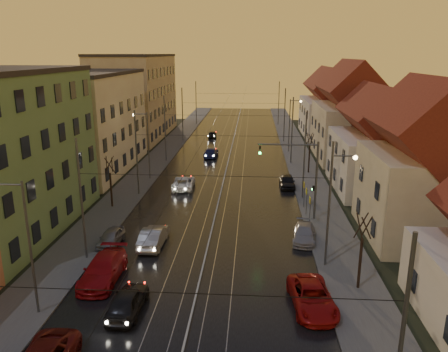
% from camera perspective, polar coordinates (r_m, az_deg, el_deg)
% --- Properties ---
extents(ground, '(160.00, 160.00, 0.00)m').
position_cam_1_polar(ground, '(24.39, -5.16, -20.84)').
color(ground, black).
rests_on(ground, ground).
extents(road, '(16.00, 120.00, 0.04)m').
position_cam_1_polar(road, '(61.15, 0.57, 2.02)').
color(road, black).
rests_on(road, ground).
extents(sidewalk_left, '(4.00, 120.00, 0.15)m').
position_cam_1_polar(sidewalk_left, '(62.49, -8.63, 2.19)').
color(sidewalk_left, '#4C4C4C').
rests_on(sidewalk_left, ground).
extents(sidewalk_right, '(4.00, 120.00, 0.15)m').
position_cam_1_polar(sidewalk_right, '(61.41, 9.93, 1.90)').
color(sidewalk_right, '#4C4C4C').
rests_on(sidewalk_right, ground).
extents(tram_rail_0, '(0.06, 120.00, 0.03)m').
position_cam_1_polar(tram_rail_0, '(61.30, -1.48, 2.09)').
color(tram_rail_0, gray).
rests_on(tram_rail_0, road).
extents(tram_rail_1, '(0.06, 120.00, 0.03)m').
position_cam_1_polar(tram_rail_1, '(61.19, -0.15, 2.07)').
color(tram_rail_1, gray).
rests_on(tram_rail_1, road).
extents(tram_rail_2, '(0.06, 120.00, 0.03)m').
position_cam_1_polar(tram_rail_2, '(61.10, 1.29, 2.04)').
color(tram_rail_2, gray).
rests_on(tram_rail_2, road).
extents(tram_rail_3, '(0.06, 120.00, 0.03)m').
position_cam_1_polar(tram_rail_3, '(61.06, 2.63, 2.02)').
color(tram_rail_3, gray).
rests_on(tram_rail_3, road).
extents(apartment_left_2, '(10.00, 20.00, 12.00)m').
position_cam_1_polar(apartment_left_2, '(57.87, -17.46, 6.56)').
color(apartment_left_2, beige).
rests_on(apartment_left_2, ground).
extents(apartment_left_3, '(10.00, 24.00, 14.00)m').
position_cam_1_polar(apartment_left_3, '(80.43, -11.40, 10.07)').
color(apartment_left_3, tan).
rests_on(apartment_left_3, ground).
extents(house_right_1, '(8.67, 10.20, 10.80)m').
position_cam_1_polar(house_right_1, '(38.03, 24.73, 0.48)').
color(house_right_1, '#BAAE8F').
rests_on(house_right_1, ground).
extents(house_right_2, '(9.18, 12.24, 9.20)m').
position_cam_1_polar(house_right_2, '(50.23, 19.55, 3.49)').
color(house_right_2, silver).
rests_on(house_right_2, ground).
extents(house_right_3, '(9.18, 14.28, 11.50)m').
position_cam_1_polar(house_right_3, '(64.39, 16.16, 7.34)').
color(house_right_3, '#BAAE8F').
rests_on(house_right_3, ground).
extents(house_right_4, '(9.18, 16.32, 10.00)m').
position_cam_1_polar(house_right_4, '(82.02, 13.53, 8.67)').
color(house_right_4, silver).
rests_on(house_right_4, ground).
extents(catenary_pole_r_0, '(0.16, 0.16, 9.00)m').
position_cam_1_polar(catenary_pole_r_0, '(17.47, 22.02, -20.52)').
color(catenary_pole_r_0, '#595B60').
rests_on(catenary_pole_r_0, ground).
extents(catenary_pole_l_1, '(0.16, 0.16, 9.00)m').
position_cam_1_polar(catenary_pole_l_1, '(32.32, -18.11, -3.12)').
color(catenary_pole_l_1, '#595B60').
rests_on(catenary_pole_l_1, ground).
extents(catenary_pole_r_1, '(0.16, 0.16, 9.00)m').
position_cam_1_polar(catenary_pole_r_1, '(30.49, 13.55, -3.89)').
color(catenary_pole_r_1, '#595B60').
rests_on(catenary_pole_r_1, ground).
extents(catenary_pole_l_2, '(0.16, 0.16, 9.00)m').
position_cam_1_polar(catenary_pole_l_2, '(46.03, -11.34, 2.86)').
color(catenary_pole_l_2, '#595B60').
rests_on(catenary_pole_l_2, ground).
extents(catenary_pole_r_2, '(0.16, 0.16, 9.00)m').
position_cam_1_polar(catenary_pole_r_2, '(44.77, 10.47, 2.55)').
color(catenary_pole_r_2, '#595B60').
rests_on(catenary_pole_r_2, ground).
extents(catenary_pole_l_3, '(0.16, 0.16, 9.00)m').
position_cam_1_polar(catenary_pole_l_3, '(60.36, -7.70, 6.05)').
color(catenary_pole_l_3, '#595B60').
rests_on(catenary_pole_l_3, ground).
extents(catenary_pole_r_3, '(0.16, 0.16, 9.00)m').
position_cam_1_polar(catenary_pole_r_3, '(59.40, 8.88, 5.84)').
color(catenary_pole_r_3, '#595B60').
rests_on(catenary_pole_r_3, ground).
extents(catenary_pole_l_4, '(0.16, 0.16, 9.00)m').
position_cam_1_polar(catenary_pole_l_4, '(74.95, -5.44, 7.99)').
color(catenary_pole_l_4, '#595B60').
rests_on(catenary_pole_l_4, ground).
extents(catenary_pole_r_4, '(0.16, 0.16, 9.00)m').
position_cam_1_polar(catenary_pole_r_4, '(74.18, 7.92, 7.83)').
color(catenary_pole_r_4, '#595B60').
rests_on(catenary_pole_r_4, ground).
extents(catenary_pole_l_5, '(0.16, 0.16, 9.00)m').
position_cam_1_polar(catenary_pole_l_5, '(92.64, -3.67, 9.49)').
color(catenary_pole_l_5, '#595B60').
rests_on(catenary_pole_l_5, ground).
extents(catenary_pole_r_5, '(0.16, 0.16, 9.00)m').
position_cam_1_polar(catenary_pole_r_5, '(92.01, 7.16, 9.36)').
color(catenary_pole_r_5, '#595B60').
rests_on(catenary_pole_r_5, ground).
extents(street_lamp_0, '(1.75, 0.32, 8.00)m').
position_cam_1_polar(street_lamp_0, '(26.49, -24.74, -7.09)').
color(street_lamp_0, '#595B60').
rests_on(street_lamp_0, ground).
extents(street_lamp_1, '(1.75, 0.32, 8.00)m').
position_cam_1_polar(street_lamp_1, '(31.39, 14.21, -2.62)').
color(street_lamp_1, '#595B60').
rests_on(street_lamp_1, ground).
extents(street_lamp_2, '(1.75, 0.32, 8.00)m').
position_cam_1_polar(street_lamp_2, '(51.76, -10.21, 4.77)').
color(street_lamp_2, '#595B60').
rests_on(street_lamp_2, ground).
extents(street_lamp_3, '(1.75, 0.32, 8.00)m').
position_cam_1_polar(street_lamp_3, '(66.27, 8.83, 7.20)').
color(street_lamp_3, '#595B60').
rests_on(street_lamp_3, ground).
extents(traffic_light_mast, '(5.30, 0.32, 7.20)m').
position_cam_1_polar(traffic_light_mast, '(38.89, 10.55, 0.70)').
color(traffic_light_mast, '#595B60').
rests_on(traffic_light_mast, ground).
extents(bare_tree_0, '(1.09, 1.09, 5.11)m').
position_cam_1_polar(bare_tree_0, '(43.28, -14.58, -0.91)').
color(bare_tree_0, black).
rests_on(bare_tree_0, ground).
extents(bare_tree_1, '(1.09, 1.09, 5.11)m').
position_cam_1_polar(bare_tree_1, '(28.85, 17.45, -9.67)').
color(bare_tree_1, black).
rests_on(bare_tree_1, ground).
extents(bare_tree_2, '(1.09, 1.09, 5.11)m').
position_cam_1_polar(bare_tree_2, '(55.11, 11.09, 2.83)').
color(bare_tree_2, black).
rests_on(bare_tree_2, ground).
extents(driving_car_0, '(1.83, 4.32, 1.46)m').
position_cam_1_polar(driving_car_0, '(26.79, -12.49, -15.64)').
color(driving_car_0, black).
rests_on(driving_car_0, ground).
extents(driving_car_1, '(1.68, 4.60, 1.51)m').
position_cam_1_polar(driving_car_1, '(34.72, -9.20, -7.82)').
color(driving_car_1, '#9C9CA1').
rests_on(driving_car_1, ground).
extents(driving_car_2, '(2.47, 5.00, 1.36)m').
position_cam_1_polar(driving_car_2, '(48.63, -5.30, -0.86)').
color(driving_car_2, white).
rests_on(driving_car_2, ground).
extents(driving_car_3, '(1.91, 4.60, 1.33)m').
position_cam_1_polar(driving_car_3, '(63.37, -1.71, 3.10)').
color(driving_car_3, navy).
rests_on(driving_car_3, ground).
extents(driving_car_4, '(1.75, 3.74, 1.24)m').
position_cam_1_polar(driving_car_4, '(77.99, -1.54, 5.47)').
color(driving_car_4, black).
rests_on(driving_car_4, ground).
extents(parked_left_2, '(2.22, 5.42, 1.57)m').
position_cam_1_polar(parked_left_2, '(30.44, -15.51, -11.68)').
color(parked_left_2, '#A31015').
rests_on(parked_left_2, ground).
extents(parked_left_3, '(1.60, 3.68, 1.23)m').
position_cam_1_polar(parked_left_3, '(35.57, -14.57, -7.79)').
color(parked_left_3, gray).
rests_on(parked_left_3, ground).
extents(parked_right_0, '(2.81, 5.25, 1.40)m').
position_cam_1_polar(parked_right_0, '(27.09, 11.43, -15.25)').
color(parked_right_0, '#AC1111').
rests_on(parked_right_0, ground).
extents(parked_right_1, '(2.24, 4.38, 1.21)m').
position_cam_1_polar(parked_right_1, '(35.78, 10.43, -7.40)').
color(parked_right_1, '#A9A8AE').
rests_on(parked_right_1, ground).
extents(parked_right_2, '(1.65, 4.08, 1.39)m').
position_cam_1_polar(parked_right_2, '(49.32, 8.24, -0.70)').
color(parked_right_2, black).
rests_on(parked_right_2, ground).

